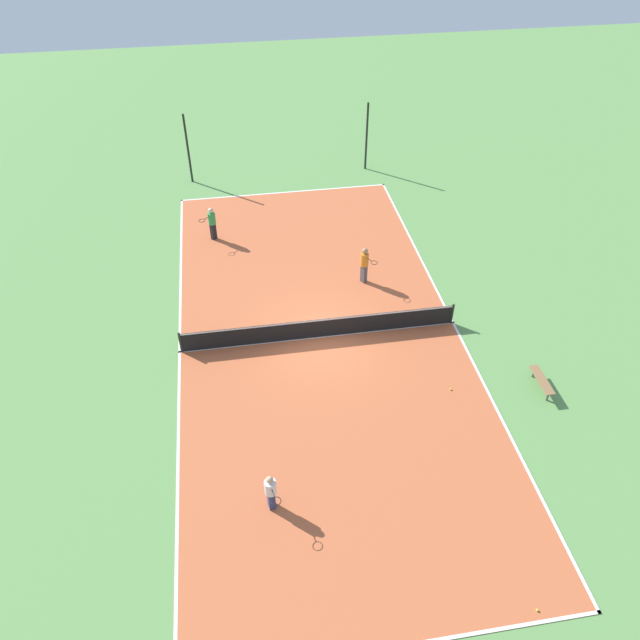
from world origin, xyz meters
The scene contains 11 objects.
ground_plane centered at (0.00, 0.00, 0.00)m, with size 80.00×80.00×0.00m, color #60934C.
court_surface centered at (0.00, 0.00, 0.01)m, with size 11.25×24.32×0.02m.
tennis_net centered at (0.00, 0.00, 0.51)m, with size 11.05×0.10×0.95m.
bench centered at (7.52, -4.09, 0.39)m, with size 0.36×1.51×0.45m.
player_center_orange centered at (2.53, 3.38, 1.03)m, with size 0.75×0.97×1.75m.
player_far_green centered at (-3.98, 8.00, 1.00)m, with size 0.93×0.85×1.70m.
player_near_white centered at (-2.71, -7.50, 0.85)m, with size 0.50×0.98×1.46m.
tennis_ball_right_alley centered at (3.95, -11.81, 0.06)m, with size 0.07×0.07×0.07m, color #CCE033.
tennis_ball_midcourt centered at (4.25, -3.67, 0.06)m, with size 0.07×0.07×0.07m, color #CCE033.
fence_post_back_left centered at (-4.99, 14.25, 1.95)m, with size 0.12×0.12×3.90m.
fence_post_back_right centered at (4.99, 14.25, 1.95)m, with size 0.12×0.12×3.90m.
Camera 1 is at (-3.01, -18.51, 16.66)m, focal length 35.00 mm.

